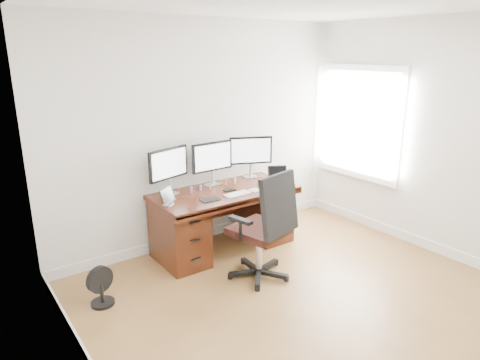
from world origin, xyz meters
TOP-DOWN VIEW (x-y plane):
  - ground at (0.00, 0.00)m, footprint 4.50×4.50m
  - back_wall at (0.00, 2.25)m, footprint 4.00×0.10m
  - right_wall at (2.00, 0.11)m, footprint 0.10×4.50m
  - desk at (0.00, 1.83)m, footprint 1.70×0.80m
  - office_chair at (-0.06, 1.00)m, footprint 0.75×0.75m
  - floor_fan at (-1.62, 1.49)m, footprint 0.27×0.22m
  - monitor_left at (-0.58, 2.07)m, footprint 0.54×0.19m
  - monitor_center at (0.00, 2.07)m, footprint 0.55×0.15m
  - monitor_right at (0.58, 2.07)m, footprint 0.51×0.26m
  - tablet_left at (-0.76, 1.75)m, footprint 0.23×0.20m
  - tablet_right at (0.77, 1.75)m, footprint 0.24×0.17m
  - keyboard at (0.03, 1.59)m, footprint 0.32×0.15m
  - trackpad at (0.28, 1.59)m, footprint 0.13×0.13m
  - drawing_tablet at (-0.32, 1.61)m, footprint 0.22×0.15m
  - phone at (0.04, 1.77)m, footprint 0.15×0.08m
  - figurine_purple at (-0.37, 1.95)m, footprint 0.03×0.03m
  - figurine_blue at (-0.24, 1.95)m, footprint 0.03×0.03m
  - figurine_yellow at (-0.11, 1.95)m, footprint 0.03×0.03m
  - figurine_brown at (0.11, 1.95)m, footprint 0.03×0.03m
  - figurine_orange at (0.25, 1.95)m, footprint 0.03×0.03m

SIDE VIEW (x-z plane):
  - ground at x=0.00m, z-range 0.00..0.00m
  - floor_fan at x=-1.62m, z-range -0.01..0.38m
  - office_chair at x=-0.06m, z-range -0.20..0.97m
  - desk at x=0.00m, z-range 0.03..0.78m
  - trackpad at x=0.28m, z-range 0.75..0.76m
  - drawing_tablet at x=-0.32m, z-range 0.75..0.76m
  - phone at x=0.04m, z-range 0.75..0.76m
  - keyboard at x=0.03m, z-range 0.75..0.76m
  - figurine_purple at x=-0.37m, z-range 0.75..0.83m
  - figurine_blue at x=-0.24m, z-range 0.75..0.83m
  - figurine_yellow at x=-0.11m, z-range 0.75..0.83m
  - figurine_brown at x=0.11m, z-range 0.75..0.83m
  - figurine_orange at x=0.25m, z-range 0.75..0.83m
  - tablet_left at x=-0.76m, z-range 0.74..0.93m
  - tablet_right at x=0.77m, z-range 0.74..0.93m
  - monitor_left at x=-0.58m, z-range 0.82..1.35m
  - monitor_center at x=0.00m, z-range 0.82..1.35m
  - monitor_right at x=0.58m, z-range 0.82..1.35m
  - back_wall at x=0.00m, z-range 0.00..2.70m
  - right_wall at x=2.00m, z-range 0.00..2.70m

